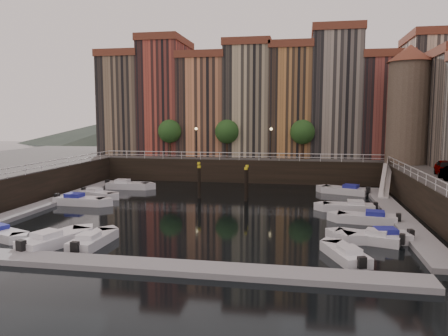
% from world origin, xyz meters
% --- Properties ---
extents(ground, '(200.00, 200.00, 0.00)m').
position_xyz_m(ground, '(0.00, 0.00, 0.00)').
color(ground, black).
rests_on(ground, ground).
extents(quay_far, '(80.00, 20.00, 3.00)m').
position_xyz_m(quay_far, '(0.00, 26.00, 1.50)').
color(quay_far, black).
rests_on(quay_far, ground).
extents(dock_left, '(2.00, 28.00, 0.35)m').
position_xyz_m(dock_left, '(-16.20, -1.00, 0.17)').
color(dock_left, gray).
rests_on(dock_left, ground).
extents(dock_right, '(2.00, 28.00, 0.35)m').
position_xyz_m(dock_right, '(16.20, -1.00, 0.17)').
color(dock_right, gray).
rests_on(dock_right, ground).
extents(dock_near, '(30.00, 2.00, 0.35)m').
position_xyz_m(dock_near, '(0.00, -17.00, 0.17)').
color(dock_near, gray).
rests_on(dock_near, ground).
extents(mountains, '(145.00, 100.00, 18.00)m').
position_xyz_m(mountains, '(1.72, 110.00, 7.92)').
color(mountains, '#2D382D').
rests_on(mountains, ground).
extents(far_terrace, '(48.70, 10.30, 17.50)m').
position_xyz_m(far_terrace, '(3.31, 23.50, 10.95)').
color(far_terrace, '#846E54').
rests_on(far_terrace, quay_far).
extents(corner_tower, '(5.20, 5.20, 13.80)m').
position_xyz_m(corner_tower, '(20.00, 14.50, 10.19)').
color(corner_tower, '#6B5B4C').
rests_on(corner_tower, quay_right).
extents(promenade_trees, '(21.20, 3.20, 5.20)m').
position_xyz_m(promenade_trees, '(-1.33, 18.20, 6.58)').
color(promenade_trees, black).
rests_on(promenade_trees, quay_far).
extents(street_lamps, '(10.36, 0.36, 4.18)m').
position_xyz_m(street_lamps, '(-1.00, 17.20, 5.90)').
color(street_lamps, black).
rests_on(street_lamps, quay_far).
extents(railings, '(36.08, 34.04, 0.52)m').
position_xyz_m(railings, '(0.00, 4.88, 3.79)').
color(railings, white).
rests_on(railings, ground).
extents(gangway, '(2.78, 8.32, 3.73)m').
position_xyz_m(gangway, '(17.10, 10.00, 1.92)').
color(gangway, white).
rests_on(gangway, ground).
extents(mooring_pilings, '(6.24, 4.36, 3.78)m').
position_xyz_m(mooring_pilings, '(-0.29, 5.62, 1.65)').
color(mooring_pilings, black).
rests_on(mooring_pilings, ground).
extents(boat_left_0, '(4.33, 2.88, 0.98)m').
position_xyz_m(boat_left_0, '(-12.73, -12.87, 0.33)').
color(boat_left_0, silver).
rests_on(boat_left_0, ground).
extents(boat_left_2, '(5.25, 2.03, 1.20)m').
position_xyz_m(boat_left_2, '(-13.30, -0.84, 0.40)').
color(boat_left_2, silver).
rests_on(boat_left_2, ground).
extents(boat_left_3, '(4.65, 3.08, 1.05)m').
position_xyz_m(boat_left_3, '(-13.35, 3.14, 0.35)').
color(boat_left_3, silver).
rests_on(boat_left_3, ground).
extents(boat_left_4, '(5.31, 2.14, 1.21)m').
position_xyz_m(boat_left_4, '(-12.57, 9.09, 0.41)').
color(boat_left_4, silver).
rests_on(boat_left_4, ground).
extents(boat_right_0, '(4.79, 2.39, 1.07)m').
position_xyz_m(boat_right_0, '(13.35, -9.10, 0.36)').
color(boat_right_0, silver).
rests_on(boat_right_0, ground).
extents(boat_right_1, '(4.60, 2.85, 1.03)m').
position_xyz_m(boat_right_1, '(12.71, -9.33, 0.35)').
color(boat_right_1, silver).
rests_on(boat_right_1, ground).
extents(boat_right_2, '(4.96, 2.36, 1.12)m').
position_xyz_m(boat_right_2, '(13.46, -3.53, 0.38)').
color(boat_right_2, silver).
rests_on(boat_right_2, ground).
extents(boat_right_3, '(4.80, 1.85, 1.10)m').
position_xyz_m(boat_right_3, '(12.44, 0.82, 0.37)').
color(boat_right_3, silver).
rests_on(boat_right_3, ground).
extents(boat_right_4, '(5.24, 3.53, 1.19)m').
position_xyz_m(boat_right_4, '(12.94, 10.05, 0.40)').
color(boat_right_4, silver).
rests_on(boat_right_4, ground).
extents(boat_near_0, '(3.33, 5.34, 1.20)m').
position_xyz_m(boat_near_0, '(-8.06, -13.88, 0.40)').
color(boat_near_0, silver).
rests_on(boat_near_0, ground).
extents(boat_near_1, '(1.79, 4.60, 1.05)m').
position_xyz_m(boat_near_1, '(-5.54, -13.40, 0.35)').
color(boat_near_1, silver).
rests_on(boat_near_1, ground).
extents(boat_near_3, '(2.87, 4.38, 0.99)m').
position_xyz_m(boat_near_3, '(10.80, -13.33, 0.33)').
color(boat_near_3, silver).
rests_on(boat_near_3, ground).
extents(car_a, '(2.40, 4.63, 1.51)m').
position_xyz_m(car_a, '(21.18, 3.28, 3.75)').
color(car_a, gray).
rests_on(car_a, quay_right).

